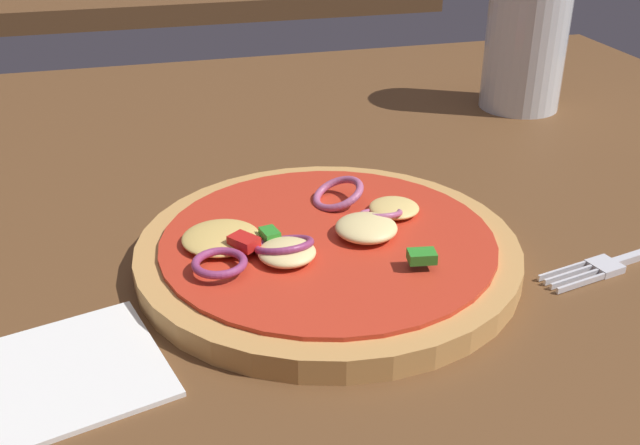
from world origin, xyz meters
The scene contains 5 objects.
dining_table centered at (0.00, 0.00, 0.02)m, with size 1.13×1.02×0.04m.
pizza centered at (0.04, -0.02, 0.05)m, with size 0.25×0.25×0.04m.
fork centered at (0.24, -0.07, 0.04)m, with size 0.18×0.05×0.01m.
beer_glass centered at (0.32, 0.24, 0.10)m, with size 0.08×0.08×0.15m.
napkin centered at (-0.15, -0.11, 0.04)m, with size 0.17×0.13×0.00m.
Camera 1 is at (-0.08, -0.43, 0.29)m, focal length 41.54 mm.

